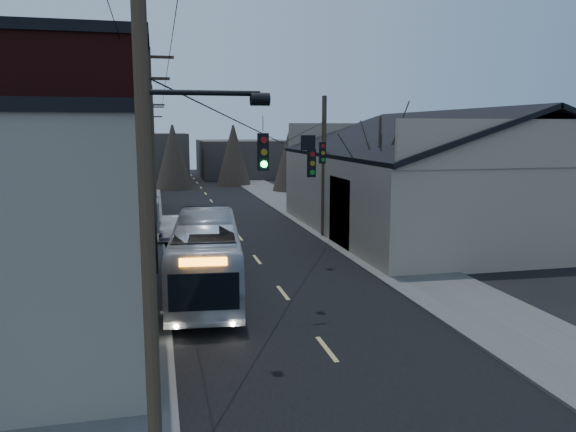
{
  "coord_description": "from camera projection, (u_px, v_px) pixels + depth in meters",
  "views": [
    {
      "loc": [
        -4.8,
        -7.34,
        6.56
      ],
      "look_at": [
        0.43,
        14.93,
        3.0
      ],
      "focal_mm": 35.0,
      "sensor_mm": 36.0,
      "label": 1
    }
  ],
  "objects": [
    {
      "name": "road_surface",
      "position": [
        231.0,
        227.0,
        38.01
      ],
      "size": [
        9.0,
        110.0,
        0.02
      ],
      "primitive_type": "cube",
      "color": "black",
      "rests_on": "ground"
    },
    {
      "name": "sidewalk_left",
      "position": [
        132.0,
        230.0,
        36.54
      ],
      "size": [
        4.0,
        110.0,
        0.12
      ],
      "primitive_type": "cube",
      "color": "#474744",
      "rests_on": "ground"
    },
    {
      "name": "sidewalk_right",
      "position": [
        323.0,
        222.0,
        39.47
      ],
      "size": [
        4.0,
        110.0,
        0.12
      ],
      "primitive_type": "cube",
      "color": "#474744",
      "rests_on": "ground"
    },
    {
      "name": "building_clapboard",
      "position": [
        1.0,
        243.0,
        15.25
      ],
      "size": [
        8.0,
        8.0,
        7.0
      ],
      "primitive_type": "cube",
      "color": "gray",
      "rests_on": "ground"
    },
    {
      "name": "building_brick",
      "position": [
        38.0,
        164.0,
        25.37
      ],
      "size": [
        10.0,
        12.0,
        10.0
      ],
      "primitive_type": "cube",
      "color": "black",
      "rests_on": "ground"
    },
    {
      "name": "building_left_far",
      "position": [
        91.0,
        171.0,
        41.11
      ],
      "size": [
        9.0,
        14.0,
        7.0
      ],
      "primitive_type": "cube",
      "color": "#38322D",
      "rests_on": "ground"
    },
    {
      "name": "warehouse",
      "position": [
        444.0,
        190.0,
        35.72
      ],
      "size": [
        16.16,
        20.6,
        7.73
      ],
      "color": "gray",
      "rests_on": "ground"
    },
    {
      "name": "building_far_left",
      "position": [
        146.0,
        158.0,
        69.87
      ],
      "size": [
        10.0,
        12.0,
        6.0
      ],
      "primitive_type": "cube",
      "color": "#38322D",
      "rests_on": "ground"
    },
    {
      "name": "building_far_right",
      "position": [
        243.0,
        158.0,
        77.69
      ],
      "size": [
        12.0,
        14.0,
        5.0
      ],
      "primitive_type": "cube",
      "color": "#38322D",
      "rests_on": "ground"
    },
    {
      "name": "bare_tree",
      "position": [
        379.0,
        186.0,
        29.31
      ],
      "size": [
        0.4,
        0.4,
        7.2
      ],
      "primitive_type": "cone",
      "color": "black",
      "rests_on": "ground"
    },
    {
      "name": "utility_lines",
      "position": [
        187.0,
        158.0,
        30.92
      ],
      "size": [
        11.24,
        45.28,
        10.5
      ],
      "color": "#382B1E",
      "rests_on": "ground"
    },
    {
      "name": "bus",
      "position": [
        206.0,
        255.0,
        22.63
      ],
      "size": [
        3.59,
        11.05,
        3.02
      ],
      "primitive_type": "imported",
      "rotation": [
        0.0,
        0.0,
        3.04
      ],
      "color": "#B5BAC2",
      "rests_on": "ground"
    },
    {
      "name": "parked_car",
      "position": [
        174.0,
        228.0,
        33.66
      ],
      "size": [
        1.86,
        4.27,
        1.36
      ],
      "primitive_type": "imported",
      "rotation": [
        0.0,
        0.0,
        -0.1
      ],
      "color": "#B6B9BF",
      "rests_on": "ground"
    }
  ]
}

